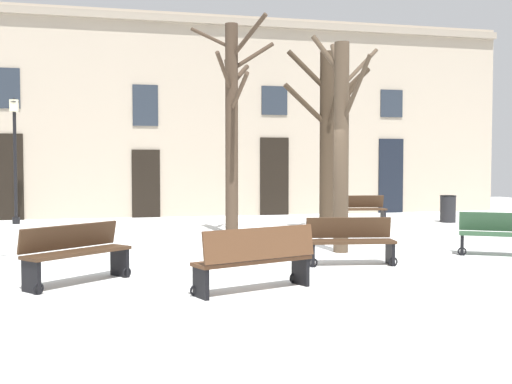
{
  "coord_description": "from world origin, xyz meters",
  "views": [
    {
      "loc": [
        -3.27,
        -12.07,
        1.79
      ],
      "look_at": [
        0.0,
        1.77,
        1.15
      ],
      "focal_mm": 42.81,
      "sensor_mm": 36.0,
      "label": 1
    }
  ],
  "objects_px": {
    "tree_center": "(328,133)",
    "bench_by_litter_bin": "(256,258)",
    "bench_far_corner": "(350,241)",
    "bench_near_center_tree": "(76,252)",
    "tree_left_of_center": "(342,139)",
    "bench_back_to_back_left": "(354,209)",
    "bench_back_to_back_right": "(505,234)",
    "litter_bin": "(448,209)",
    "tree_foreground": "(232,120)",
    "streetlamp": "(15,147)"
  },
  "relations": [
    {
      "from": "bench_back_to_back_right",
      "to": "streetlamp",
      "type": "bearing_deg",
      "value": 169.85
    },
    {
      "from": "streetlamp",
      "to": "bench_back_to_back_left",
      "type": "distance_m",
      "value": 10.34
    },
    {
      "from": "tree_center",
      "to": "litter_bin",
      "type": "bearing_deg",
      "value": 22.41
    },
    {
      "from": "bench_near_center_tree",
      "to": "bench_back_to_back_right",
      "type": "bearing_deg",
      "value": -32.66
    },
    {
      "from": "bench_near_center_tree",
      "to": "tree_left_of_center",
      "type": "bearing_deg",
      "value": -16.24
    },
    {
      "from": "tree_left_of_center",
      "to": "bench_near_center_tree",
      "type": "relative_size",
      "value": 2.75
    },
    {
      "from": "bench_back_to_back_left",
      "to": "bench_near_center_tree",
      "type": "bearing_deg",
      "value": -127.85
    },
    {
      "from": "litter_bin",
      "to": "bench_by_litter_bin",
      "type": "distance_m",
      "value": 11.96
    },
    {
      "from": "tree_center",
      "to": "bench_near_center_tree",
      "type": "bearing_deg",
      "value": -137.13
    },
    {
      "from": "tree_left_of_center",
      "to": "bench_near_center_tree",
      "type": "distance_m",
      "value": 5.85
    },
    {
      "from": "tree_left_of_center",
      "to": "tree_foreground",
      "type": "relative_size",
      "value": 0.82
    },
    {
      "from": "bench_far_corner",
      "to": "bench_near_center_tree",
      "type": "relative_size",
      "value": 1.01
    },
    {
      "from": "streetlamp",
      "to": "bench_by_litter_bin",
      "type": "xyz_separation_m",
      "value": [
        4.78,
        -11.25,
        -1.85
      ]
    },
    {
      "from": "bench_by_litter_bin",
      "to": "bench_back_to_back_left",
      "type": "bearing_deg",
      "value": -140.2
    },
    {
      "from": "bench_back_to_back_left",
      "to": "bench_by_litter_bin",
      "type": "xyz_separation_m",
      "value": [
        -5.06,
        -8.66,
        0.01
      ]
    },
    {
      "from": "tree_foreground",
      "to": "bench_back_to_back_left",
      "type": "xyz_separation_m",
      "value": [
        4.04,
        1.81,
        -2.44
      ]
    },
    {
      "from": "tree_left_of_center",
      "to": "bench_by_litter_bin",
      "type": "relative_size",
      "value": 2.4
    },
    {
      "from": "bench_far_corner",
      "to": "bench_back_to_back_right",
      "type": "bearing_deg",
      "value": 14.3
    },
    {
      "from": "tree_left_of_center",
      "to": "bench_back_to_back_right",
      "type": "height_order",
      "value": "tree_left_of_center"
    },
    {
      "from": "bench_by_litter_bin",
      "to": "litter_bin",
      "type": "bearing_deg",
      "value": -153.15
    },
    {
      "from": "litter_bin",
      "to": "tree_center",
      "type": "bearing_deg",
      "value": -157.59
    },
    {
      "from": "tree_left_of_center",
      "to": "bench_by_litter_bin",
      "type": "distance_m",
      "value": 4.67
    },
    {
      "from": "tree_center",
      "to": "bench_near_center_tree",
      "type": "xyz_separation_m",
      "value": [
        -6.03,
        -5.6,
        -2.14
      ]
    },
    {
      "from": "litter_bin",
      "to": "bench_by_litter_bin",
      "type": "bearing_deg",
      "value": -133.23
    },
    {
      "from": "tree_center",
      "to": "bench_far_corner",
      "type": "distance_m",
      "value": 5.54
    },
    {
      "from": "bench_back_to_back_left",
      "to": "bench_near_center_tree",
      "type": "height_order",
      "value": "bench_near_center_tree"
    },
    {
      "from": "tree_left_of_center",
      "to": "tree_foreground",
      "type": "height_order",
      "value": "tree_foreground"
    },
    {
      "from": "bench_near_center_tree",
      "to": "bench_by_litter_bin",
      "type": "bearing_deg",
      "value": -65.47
    },
    {
      "from": "tree_foreground",
      "to": "streetlamp",
      "type": "relative_size",
      "value": 1.42
    },
    {
      "from": "streetlamp",
      "to": "bench_back_to_back_right",
      "type": "distance_m",
      "value": 13.87
    },
    {
      "from": "tree_left_of_center",
      "to": "bench_by_litter_bin",
      "type": "bearing_deg",
      "value": -127.3
    },
    {
      "from": "bench_near_center_tree",
      "to": "streetlamp",
      "type": "bearing_deg",
      "value": 63.08
    },
    {
      "from": "bench_far_corner",
      "to": "bench_back_to_back_right",
      "type": "relative_size",
      "value": 0.95
    },
    {
      "from": "tree_left_of_center",
      "to": "bench_by_litter_bin",
      "type": "height_order",
      "value": "tree_left_of_center"
    },
    {
      "from": "bench_back_to_back_left",
      "to": "bench_near_center_tree",
      "type": "xyz_separation_m",
      "value": [
        -7.55,
        -7.46,
        0.0
      ]
    },
    {
      "from": "streetlamp",
      "to": "litter_bin",
      "type": "distance_m",
      "value": 13.36
    },
    {
      "from": "litter_bin",
      "to": "bench_back_to_back_left",
      "type": "relative_size",
      "value": 0.43
    },
    {
      "from": "litter_bin",
      "to": "bench_by_litter_bin",
      "type": "relative_size",
      "value": 0.45
    },
    {
      "from": "bench_far_corner",
      "to": "bench_by_litter_bin",
      "type": "height_order",
      "value": "bench_by_litter_bin"
    },
    {
      "from": "tree_left_of_center",
      "to": "litter_bin",
      "type": "bearing_deg",
      "value": 43.47
    },
    {
      "from": "bench_far_corner",
      "to": "bench_back_to_back_right",
      "type": "distance_m",
      "value": 3.38
    },
    {
      "from": "bench_by_litter_bin",
      "to": "streetlamp",
      "type": "bearing_deg",
      "value": -86.88
    },
    {
      "from": "bench_back_to_back_left",
      "to": "bench_far_corner",
      "type": "relative_size",
      "value": 1.19
    },
    {
      "from": "tree_foreground",
      "to": "streetlamp",
      "type": "height_order",
      "value": "tree_foreground"
    },
    {
      "from": "tree_center",
      "to": "bench_by_litter_bin",
      "type": "height_order",
      "value": "tree_center"
    },
    {
      "from": "tree_left_of_center",
      "to": "bench_by_litter_bin",
      "type": "xyz_separation_m",
      "value": [
        -2.6,
        -3.42,
        -1.84
      ]
    },
    {
      "from": "tree_foreground",
      "to": "bench_near_center_tree",
      "type": "distance_m",
      "value": 7.08
    },
    {
      "from": "tree_foreground",
      "to": "bench_far_corner",
      "type": "height_order",
      "value": "tree_foreground"
    },
    {
      "from": "tree_foreground",
      "to": "streetlamp",
      "type": "bearing_deg",
      "value": 142.77
    },
    {
      "from": "tree_foreground",
      "to": "litter_bin",
      "type": "xyz_separation_m",
      "value": [
        7.18,
        1.87,
        -2.49
      ]
    }
  ]
}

